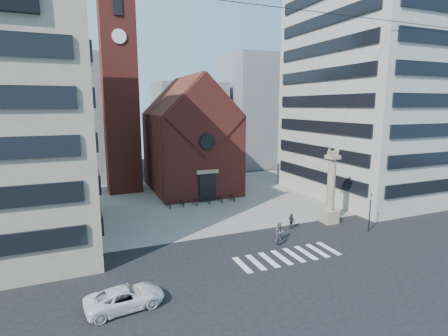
{
  "coord_description": "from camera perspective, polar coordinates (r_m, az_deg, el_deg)",
  "views": [
    {
      "loc": [
        -16.09,
        -28.13,
        13.46
      ],
      "look_at": [
        -1.14,
        8.0,
        6.38
      ],
      "focal_mm": 28.0,
      "sensor_mm": 36.0,
      "label": 1
    }
  ],
  "objects": [
    {
      "name": "pedestrian_2",
      "position": [
        39.57,
        10.95,
        -8.51
      ],
      "size": [
        0.61,
        1.06,
        1.7
      ],
      "primitive_type": "imported",
      "rotation": [
        0.0,
        0.0,
        1.77
      ],
      "color": "black",
      "rests_on": "ground"
    },
    {
      "name": "scooter_0",
      "position": [
        46.87,
        -9.05,
        -5.86
      ],
      "size": [
        0.81,
        1.94,
        1.0
      ],
      "primitive_type": "imported",
      "rotation": [
        0.0,
        0.0,
        0.08
      ],
      "color": "black",
      "rests_on": "piazza"
    },
    {
      "name": "bg_block_right",
      "position": [
        79.82,
        6.11,
        9.16
      ],
      "size": [
        16.0,
        14.0,
        24.0
      ],
      "primitive_type": "cube",
      "color": "gray",
      "rests_on": "ground"
    },
    {
      "name": "building_right",
      "position": [
        56.78,
        23.01,
        12.03
      ],
      "size": [
        18.0,
        22.0,
        32.0
      ],
      "primitive_type": "cube",
      "color": "#B6B2A5",
      "rests_on": "ground"
    },
    {
      "name": "scooter_3",
      "position": [
        48.36,
        -2.67,
        -5.17
      ],
      "size": [
        0.67,
        1.87,
        1.1
      ],
      "primitive_type": "imported",
      "rotation": [
        0.0,
        0.0,
        0.08
      ],
      "color": "black",
      "rests_on": "piazza"
    },
    {
      "name": "pedestrian_1",
      "position": [
        35.78,
        9.04,
        -10.3
      ],
      "size": [
        1.19,
        1.17,
        1.94
      ],
      "primitive_type": "imported",
      "rotation": [
        0.0,
        0.0,
        -0.74
      ],
      "color": "#655450",
      "rests_on": "ground"
    },
    {
      "name": "traffic_light",
      "position": [
        40.62,
        22.72,
        -6.52
      ],
      "size": [
        0.13,
        0.16,
        4.3
      ],
      "color": "black",
      "rests_on": "ground"
    },
    {
      "name": "white_car",
      "position": [
        25.82,
        -15.84,
        -19.71
      ],
      "size": [
        5.49,
        3.06,
        1.45
      ],
      "primitive_type": "imported",
      "rotation": [
        0.0,
        0.0,
        1.7
      ],
      "color": "silver",
      "rests_on": "ground"
    },
    {
      "name": "bg_block_mid",
      "position": [
        76.52,
        -5.7,
        6.87
      ],
      "size": [
        14.0,
        12.0,
        18.0
      ],
      "primitive_type": "cube",
      "color": "gray",
      "rests_on": "ground"
    },
    {
      "name": "church",
      "position": [
        55.81,
        -5.63,
        4.59
      ],
      "size": [
        12.0,
        16.65,
        18.0
      ],
      "color": "maroon",
      "rests_on": "ground"
    },
    {
      "name": "piazza",
      "position": [
        51.58,
        -3.51,
        -4.85
      ],
      "size": [
        46.0,
        30.0,
        0.05
      ],
      "primitive_type": "cube",
      "color": "gray",
      "rests_on": "ground"
    },
    {
      "name": "zebra_crossing",
      "position": [
        33.0,
        10.37,
        -13.97
      ],
      "size": [
        10.2,
        3.2,
        0.01
      ],
      "primitive_type": null,
      "color": "white",
      "rests_on": "ground"
    },
    {
      "name": "campanile",
      "position": [
        56.5,
        -16.66,
        12.15
      ],
      "size": [
        5.5,
        5.5,
        31.2
      ],
      "color": "maroon",
      "rests_on": "ground"
    },
    {
      "name": "scooter_5",
      "position": [
        49.68,
        1.33,
        -4.74
      ],
      "size": [
        0.67,
        1.87,
        1.1
      ],
      "primitive_type": "imported",
      "rotation": [
        0.0,
        0.0,
        0.08
      ],
      "color": "black",
      "rests_on": "piazza"
    },
    {
      "name": "lion_column",
      "position": [
        41.83,
        17.02,
        -4.03
      ],
      "size": [
        1.63,
        1.6,
        8.68
      ],
      "color": "gray",
      "rests_on": "ground"
    },
    {
      "name": "pedestrian_0",
      "position": [
        34.58,
        8.73,
        -11.15
      ],
      "size": [
        0.79,
        0.73,
        1.81
      ],
      "primitive_type": "imported",
      "rotation": [
        0.0,
        0.0,
        0.59
      ],
      "color": "#392F42",
      "rests_on": "ground"
    },
    {
      "name": "scooter_2",
      "position": [
        47.81,
        -4.75,
        -5.44
      ],
      "size": [
        0.81,
        1.94,
        1.0
      ],
      "primitive_type": "imported",
      "rotation": [
        0.0,
        0.0,
        0.08
      ],
      "color": "black",
      "rests_on": "piazza"
    },
    {
      "name": "bg_block_left",
      "position": [
        68.28,
        -25.96,
        7.18
      ],
      "size": [
        16.0,
        14.0,
        22.0
      ],
      "primitive_type": "cube",
      "color": "gray",
      "rests_on": "ground"
    },
    {
      "name": "scooter_4",
      "position": [
        49.0,
        -0.64,
        -5.01
      ],
      "size": [
        0.81,
        1.94,
        1.0
      ],
      "primitive_type": "imported",
      "rotation": [
        0.0,
        0.0,
        0.08
      ],
      "color": "black",
      "rests_on": "piazza"
    },
    {
      "name": "ground",
      "position": [
        35.09,
        6.89,
        -12.37
      ],
      "size": [
        120.0,
        120.0,
        0.0
      ],
      "primitive_type": "plane",
      "color": "black",
      "rests_on": "ground"
    },
    {
      "name": "scooter_1",
      "position": [
        47.29,
        -6.88,
        -5.59
      ],
      "size": [
        0.67,
        1.87,
        1.1
      ],
      "primitive_type": "imported",
      "rotation": [
        0.0,
        0.0,
        0.08
      ],
      "color": "black",
      "rests_on": "piazza"
    }
  ]
}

